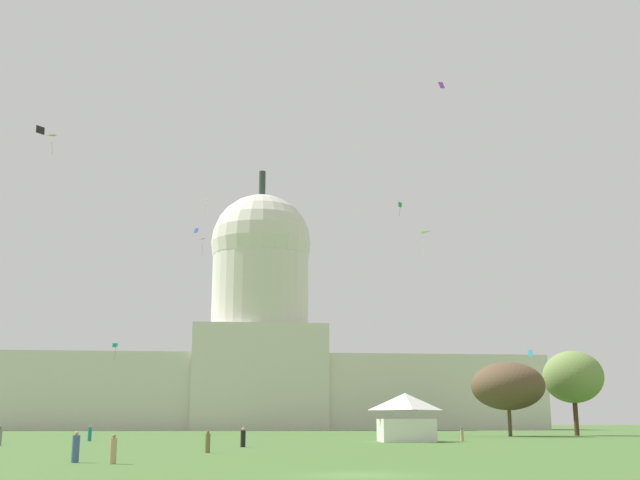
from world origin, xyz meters
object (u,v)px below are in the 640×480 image
person_olive_mid_right (208,443)px  kite_pink_high (204,242)px  tree_east_mid (508,386)px  kite_black_high (40,130)px  event_tent (405,417)px  person_tan_back_right (462,435)px  kite_white_mid (422,235)px  person_grey_near_tree_east (0,437)px  person_black_edge_east (243,438)px  kite_orange_high (53,139)px  person_teal_aisle_center (90,434)px  kite_blue_high (196,230)px  capitol_building (259,354)px  kite_violet_high (441,85)px  person_denim_front_center (76,448)px  tree_east_near (573,377)px  kite_cyan_low (530,353)px  kite_yellow_high (205,202)px  person_tan_near_tree_west (113,450)px  kite_turquoise_mid (115,345)px  kite_green_high (400,205)px

person_olive_mid_right → kite_pink_high: (-4.92, 99.84, 37.15)m
tree_east_mid → person_olive_mid_right: bearing=-126.6°
kite_black_high → kite_pink_high: 67.22m
event_tent → kite_black_high: (-43.08, 6.05, 34.12)m
person_tan_back_right → kite_white_mid: (0.03, 16.38, 27.16)m
person_tan_back_right → person_grey_near_tree_east: size_ratio=0.87×
tree_east_mid → person_black_edge_east: tree_east_mid is taller
person_black_edge_east → kite_orange_high: size_ratio=0.51×
person_tan_back_right → person_teal_aisle_center: person_teal_aisle_center is taller
kite_blue_high → kite_pink_high: (1.35, 7.52, -0.60)m
capitol_building → kite_violet_high: size_ratio=112.09×
event_tent → kite_black_high: 55.29m
kite_pink_high → person_denim_front_center: bearing=122.4°
tree_east_near → kite_cyan_low: bearing=-156.8°
kite_blue_high → kite_orange_high: bearing=113.1°
person_tan_back_right → person_grey_near_tree_east: (-47.16, -12.71, 0.11)m
kite_blue_high → kite_violet_high: 57.25m
person_denim_front_center → kite_pink_high: size_ratio=0.53×
kite_blue_high → person_tan_back_right: bearing=-155.1°
person_black_edge_east → event_tent: bearing=158.5°
tree_east_mid → kite_yellow_high: size_ratio=5.00×
capitol_building → kite_pink_high: capitol_building is taller
person_tan_near_tree_west → capitol_building: bearing=-18.9°
capitol_building → person_tan_back_right: (19.48, -118.04, -18.62)m
event_tent → kite_orange_high: size_ratio=2.38×
tree_east_mid → kite_white_mid: kite_white_mid is taller
tree_east_near → kite_orange_high: 97.78m
person_tan_back_right → person_denim_front_center: 55.98m
person_tan_back_right → kite_blue_high: size_ratio=1.45×
tree_east_near → tree_east_mid: 13.20m
tree_east_near → kite_turquoise_mid: 97.86m
person_tan_back_right → person_tan_near_tree_west: (-32.18, -45.76, 0.02)m
kite_cyan_low → kite_orange_high: kite_orange_high is taller
person_olive_mid_right → person_teal_aisle_center: bearing=3.3°
event_tent → kite_cyan_low: kite_cyan_low is taller
person_denim_front_center → person_grey_near_tree_east: size_ratio=0.97×
person_tan_near_tree_west → kite_violet_high: bearing=-43.3°
person_tan_near_tree_west → person_denim_front_center: size_ratio=0.92×
person_grey_near_tree_east → tree_east_near: bearing=-97.9°
tree_east_near → capitol_building: bearing=117.9°
kite_green_high → kite_orange_high: bearing=120.1°
event_tent → kite_black_high: kite_black_high is taller
kite_violet_high → kite_pink_high: 61.91m
person_tan_back_right → kite_pink_high: kite_pink_high is taller
kite_turquoise_mid → kite_yellow_high: bearing=2.6°
person_black_edge_east → person_denim_front_center: person_denim_front_center is taller
person_black_edge_east → kite_white_mid: kite_white_mid is taller
person_black_edge_east → tree_east_mid: bearing=164.4°
person_grey_near_tree_east → kite_violet_high: size_ratio=1.33×
person_black_edge_east → person_denim_front_center: size_ratio=0.99×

